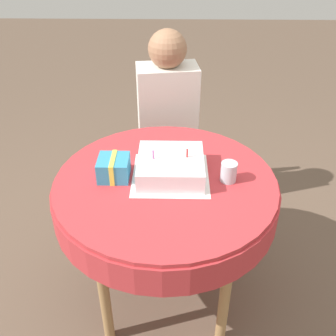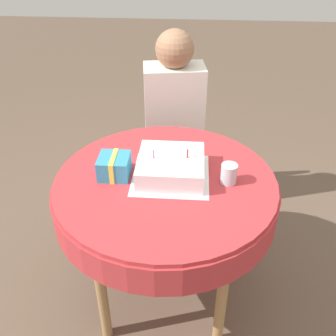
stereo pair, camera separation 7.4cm
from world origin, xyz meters
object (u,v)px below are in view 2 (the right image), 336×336
drinking_glass (229,174)px  gift_box (114,166)px  person (174,110)px  birthday_cake (171,166)px  chair (173,139)px

drinking_glass → gift_box: (-0.50, 0.02, 0.00)m
person → gift_box: person is taller
person → birthday_cake: (0.03, -0.72, 0.08)m
birthday_cake → gift_box: bearing=-176.3°
birthday_cake → person: bearing=92.1°
person → gift_box: size_ratio=8.61×
birthday_cake → gift_box: birthday_cake is taller
chair → drinking_glass: chair is taller
person → birthday_cake: person is taller
chair → birthday_cake: (0.04, -0.80, 0.33)m
birthday_cake → drinking_glass: bearing=-7.6°
chair → gift_box: chair is taller
birthday_cake → drinking_glass: (0.25, -0.03, -0.00)m
chair → birthday_cake: 0.87m
chair → person: person is taller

